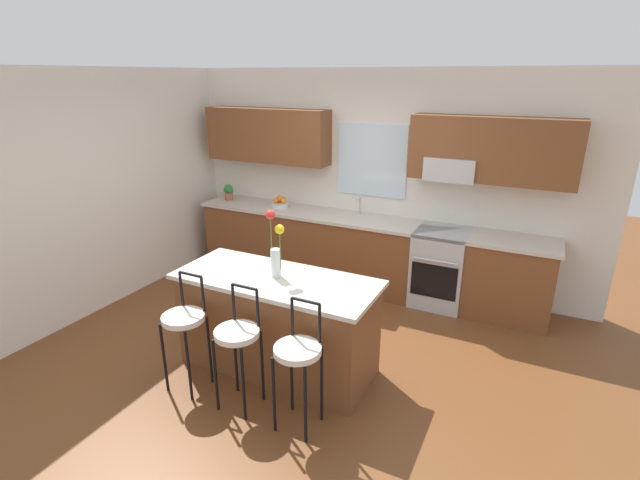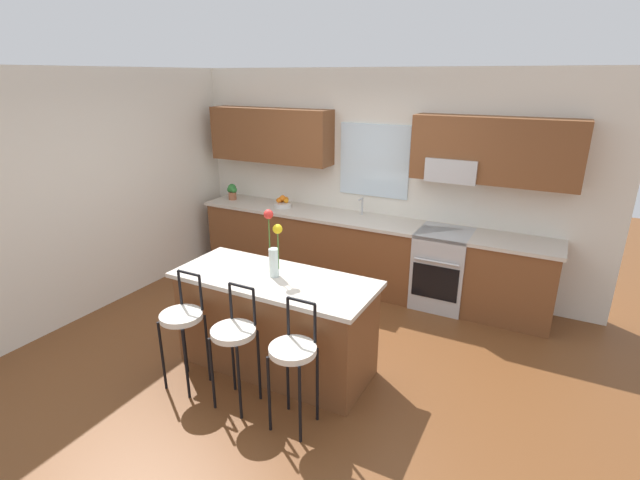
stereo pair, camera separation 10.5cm
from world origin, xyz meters
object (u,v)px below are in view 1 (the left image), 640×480
object	(u,v)px
bar_stool_middle	(238,338)
flower_vase	(276,249)
oven_range	(440,267)
potted_plant_small	(229,191)
bar_stool_near	(184,323)
bar_stool_far	(298,355)
fruit_bowl_oranges	(280,203)
kitchen_island	(277,323)

from	to	relation	value
bar_stool_middle	flower_vase	xyz separation A→B (m)	(-0.01, 0.62, 0.55)
oven_range	potted_plant_small	size ratio (longest dim) A/B	4.01
oven_range	bar_stool_near	distance (m)	3.04
bar_stool_middle	bar_stool_far	distance (m)	0.55
oven_range	fruit_bowl_oranges	xyz separation A→B (m)	(-2.20, 0.03, 0.52)
bar_stool_near	potted_plant_small	distance (m)	3.02
bar_stool_near	fruit_bowl_oranges	bearing A→B (deg)	103.27
fruit_bowl_oranges	flower_vase	bearing A→B (deg)	-59.84
bar_stool_near	bar_stool_far	xyz separation A→B (m)	(1.10, 0.00, 0.00)
kitchen_island	flower_vase	distance (m)	0.72
flower_vase	bar_stool_far	bearing A→B (deg)	-48.13
bar_stool_far	flower_vase	world-z (taller)	flower_vase
potted_plant_small	oven_range	bearing A→B (deg)	-0.47
bar_stool_far	flower_vase	distance (m)	1.00
bar_stool_far	potted_plant_small	world-z (taller)	potted_plant_small
bar_stool_middle	flower_vase	world-z (taller)	flower_vase
oven_range	flower_vase	bearing A→B (deg)	-118.06
bar_stool_far	fruit_bowl_oranges	world-z (taller)	fruit_bowl_oranges
bar_stool_near	potted_plant_small	xyz separation A→B (m)	(-1.46, 2.61, 0.41)
kitchen_island	flower_vase	world-z (taller)	flower_vase
bar_stool_near	flower_vase	size ratio (longest dim) A/B	1.71
flower_vase	fruit_bowl_oranges	size ratio (longest dim) A/B	2.53
bar_stool_far	flower_vase	size ratio (longest dim) A/B	1.71
kitchen_island	bar_stool_near	distance (m)	0.83
oven_range	potted_plant_small	world-z (taller)	potted_plant_small
bar_stool_far	flower_vase	bearing A→B (deg)	131.87
bar_stool_middle	oven_range	bearing A→B (deg)	68.15
oven_range	bar_stool_near	world-z (taller)	bar_stool_near
oven_range	bar_stool_far	size ratio (longest dim) A/B	0.88
flower_vase	fruit_bowl_oranges	distance (m)	2.31
bar_stool_near	flower_vase	xyz separation A→B (m)	(0.54, 0.62, 0.55)
bar_stool_middle	kitchen_island	bearing A→B (deg)	90.00
oven_range	bar_stool_middle	size ratio (longest dim) A/B	0.88
bar_stool_middle	fruit_bowl_oranges	distance (m)	2.89
oven_range	bar_stool_far	world-z (taller)	bar_stool_far
bar_stool_near	bar_stool_middle	size ratio (longest dim) A/B	1.00
oven_range	bar_stool_middle	world-z (taller)	bar_stool_middle
oven_range	kitchen_island	xyz separation A→B (m)	(-1.04, -1.99, 0.00)
kitchen_island	bar_stool_far	world-z (taller)	bar_stool_far
bar_stool_middle	bar_stool_near	bearing A→B (deg)	180.00
flower_vase	bar_stool_near	bearing A→B (deg)	-130.92
kitchen_island	bar_stool_middle	world-z (taller)	bar_stool_middle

